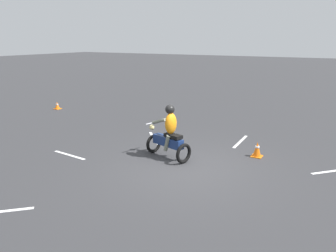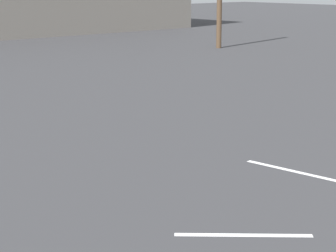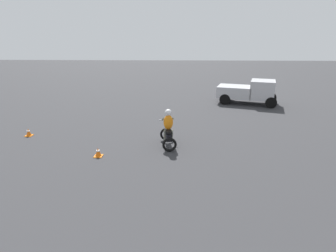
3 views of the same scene
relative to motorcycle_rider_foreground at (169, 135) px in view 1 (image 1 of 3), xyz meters
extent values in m
plane|color=#333335|center=(-0.80, 0.47, -0.73)|extent=(120.00, 120.00, 0.00)
torus|color=black|center=(0.66, -0.19, -0.43)|extent=(0.27, 0.60, 0.60)
torus|color=black|center=(-0.59, 0.17, -0.43)|extent=(0.27, 0.60, 0.60)
cube|color=navy|center=(0.03, -0.01, -0.21)|extent=(1.12, 0.54, 0.28)
cube|color=black|center=(-0.18, 0.05, 0.01)|extent=(0.61, 0.41, 0.10)
cylinder|color=silver|center=(0.61, -0.18, 0.27)|extent=(0.23, 0.68, 0.04)
sphere|color=#F2E08C|center=(0.73, -0.22, 0.09)|extent=(0.20, 0.20, 0.16)
ellipsoid|color=orange|center=(-0.08, 0.02, 0.37)|extent=(0.38, 0.46, 0.64)
cylinder|color=slate|center=(0.15, -0.25, 0.42)|extent=(0.55, 0.24, 0.27)
cylinder|color=slate|center=(0.26, 0.13, 0.42)|extent=(0.55, 0.24, 0.27)
cylinder|color=slate|center=(-0.10, -0.12, -0.21)|extent=(0.27, 0.18, 0.51)
cylinder|color=slate|center=(-0.02, 0.15, -0.21)|extent=(0.27, 0.18, 0.51)
sphere|color=black|center=(-0.04, 0.01, 0.79)|extent=(0.35, 0.35, 0.28)
cube|color=orange|center=(8.51, -3.42, -0.71)|extent=(0.32, 0.32, 0.03)
cone|color=orange|center=(8.51, -3.42, -0.53)|extent=(0.24, 0.24, 0.33)
cylinder|color=white|center=(8.51, -3.42, -0.48)|extent=(0.13, 0.13, 0.05)
cube|color=orange|center=(-2.31, -1.42, -0.71)|extent=(0.32, 0.32, 0.03)
cone|color=orange|center=(-2.31, -1.42, -0.47)|extent=(0.24, 0.24, 0.45)
cylinder|color=white|center=(-2.31, -1.42, -0.41)|extent=(0.13, 0.13, 0.05)
cube|color=silver|center=(2.82, 1.31, -0.72)|extent=(1.37, 0.22, 0.01)
cube|color=silver|center=(-1.41, -2.66, -0.72)|extent=(0.14, 1.60, 0.01)
cube|color=silver|center=(1.45, -1.50, -0.72)|extent=(1.18, 1.26, 0.01)
camera|label=1|loc=(-4.58, 8.19, 2.80)|focal=35.00mm
camera|label=2|loc=(-10.62, -0.42, 2.47)|focal=70.00mm
camera|label=3|loc=(3.00, 14.57, 3.63)|focal=28.00mm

